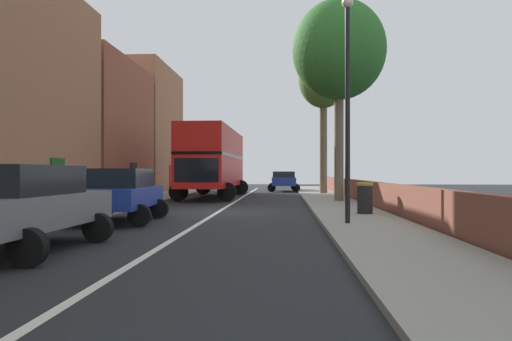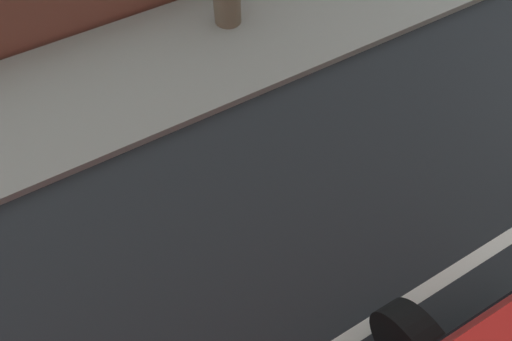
{
  "view_description": "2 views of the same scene",
  "coord_description": "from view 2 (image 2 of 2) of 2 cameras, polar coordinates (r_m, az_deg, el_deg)",
  "views": [
    {
      "loc": [
        2.53,
        -18.52,
        1.54
      ],
      "look_at": [
        0.98,
        7.95,
        1.63
      ],
      "focal_mm": 33.56,
      "sensor_mm": 36.0,
      "label": 1
    },
    {
      "loc": [
        -0.45,
        8.12,
        5.1
      ],
      "look_at": [
        1.79,
        6.85,
        1.12
      ],
      "focal_mm": 31.1,
      "sensor_mm": 36.0,
      "label": 2
    }
  ],
  "objects": []
}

